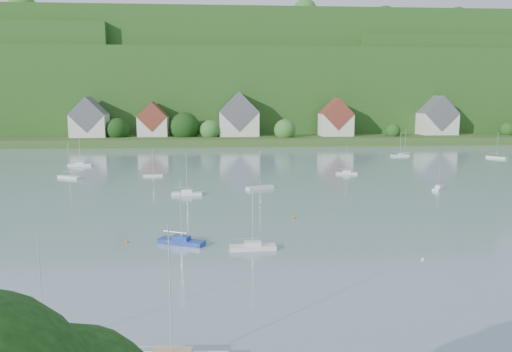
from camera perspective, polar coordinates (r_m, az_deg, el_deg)
The scene contains 14 objects.
far_shore_strip at distance 218.15m, azimuth -3.40°, elevation 4.45°, with size 600.00×60.00×3.00m, color #30501E.
forested_ridge at distance 286.07m, azimuth -3.59°, elevation 9.81°, with size 620.00×181.22×69.89m.
village_building_0 at distance 211.08m, azimuth -18.55°, elevation 6.03°, with size 14.00×10.40×16.00m.
village_building_1 at distance 208.40m, azimuth -11.70°, elevation 6.07°, with size 12.00×9.36×14.00m.
village_building_2 at distance 205.79m, azimuth -1.97°, elevation 6.64°, with size 16.00×11.44×18.00m.
village_building_3 at distance 209.31m, azimuth 9.13°, elevation 6.34°, with size 13.00×10.40×15.50m.
village_building_4 at distance 227.65m, azimuth 20.05°, elevation 6.16°, with size 15.00×10.40×16.50m.
near_sailboat_0 at distance 42.49m, azimuth -23.02°, elevation -17.12°, with size 6.72×3.05×8.76m.
near_sailboat_1 at distance 65.10m, azimuth -8.55°, elevation -7.36°, with size 6.32×4.21×8.33m.
near_sailboat_3 at distance 62.15m, azimuth -0.37°, elevation -8.07°, with size 5.80×1.89×7.73m.
mooring_buoy_1 at distance 61.53m, azimuth 18.57°, elevation -9.14°, with size 0.39×0.39×0.39m, color white.
mooring_buoy_3 at distance 77.95m, azimuth 4.35°, elevation -4.89°, with size 0.46×0.46×0.46m, color #F05E00.
mooring_buoy_5 at distance 67.26m, azimuth -14.54°, elevation -7.41°, with size 0.38×0.38×0.38m, color #F05E00.
far_sailboat_cluster at distance 135.94m, azimuth 0.31°, elevation 1.25°, with size 194.75×72.70×8.71m.
Camera 1 is at (-3.31, -17.45, 18.64)m, focal length 34.92 mm.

